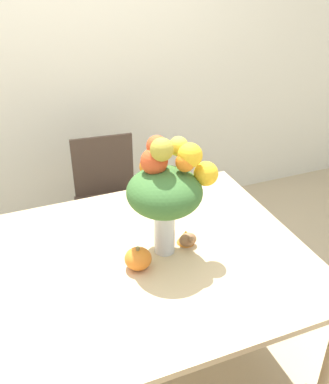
# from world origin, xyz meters

# --- Properties ---
(ground_plane) EXTENTS (12.00, 12.00, 0.00)m
(ground_plane) POSITION_xyz_m (0.00, 0.00, 0.00)
(ground_plane) COLOR tan
(wall_back) EXTENTS (8.00, 0.06, 2.70)m
(wall_back) POSITION_xyz_m (0.00, 1.55, 1.35)
(wall_back) COLOR silver
(wall_back) RESTS_ON ground_plane
(dining_table) EXTENTS (1.45, 1.20, 0.75)m
(dining_table) POSITION_xyz_m (0.00, 0.00, 0.68)
(dining_table) COLOR #D1B284
(dining_table) RESTS_ON ground_plane
(flower_vase) EXTENTS (0.39, 0.37, 0.55)m
(flower_vase) POSITION_xyz_m (0.12, 0.02, 1.07)
(flower_vase) COLOR silver
(flower_vase) RESTS_ON dining_table
(pumpkin) EXTENTS (0.12, 0.12, 0.11)m
(pumpkin) POSITION_xyz_m (-0.04, -0.05, 0.80)
(pumpkin) COLOR orange
(pumpkin) RESTS_ON dining_table
(turkey_figurine) EXTENTS (0.08, 0.11, 0.07)m
(turkey_figurine) POSITION_xyz_m (0.22, 0.02, 0.79)
(turkey_figurine) COLOR #936642
(turkey_figurine) RESTS_ON dining_table
(dining_chair_near_window) EXTENTS (0.46, 0.46, 0.88)m
(dining_chair_near_window) POSITION_xyz_m (0.09, 0.97, 0.47)
(dining_chair_near_window) COLOR #47382D
(dining_chair_near_window) RESTS_ON ground_plane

